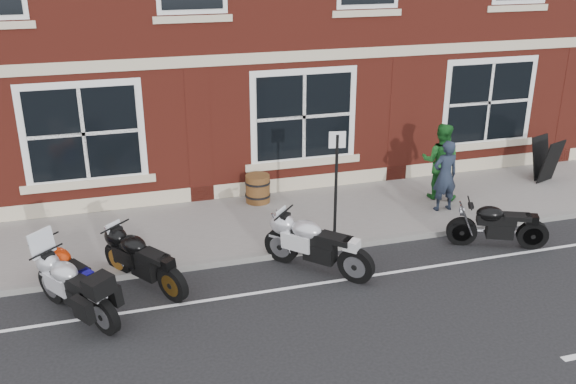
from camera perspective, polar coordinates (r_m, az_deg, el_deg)
The scene contains 13 objects.
ground at distance 11.61m, azimuth 1.08°, elevation -8.91°, with size 80.00×80.00×0.00m, color black.
sidewalk at distance 14.15m, azimuth -2.58°, elevation -2.76°, with size 30.00×3.00×0.12m, color slate.
kerb at distance 12.78m, azimuth -0.84°, elevation -5.57°, with size 30.00×0.16×0.12m, color slate.
moto_touring_silver at distance 11.26m, azimuth -18.39°, elevation -7.81°, with size 1.31×1.87×1.42m.
moto_sport_red at distance 11.87m, azimuth -18.85°, elevation -6.56°, with size 1.18×1.80×0.92m.
moto_sport_black at distance 11.84m, azimuth -12.70°, elevation -5.73°, with size 1.33×1.88×0.98m.
moto_sport_silver at distance 12.07m, azimuth 2.55°, elevation -4.49°, with size 1.66×1.77×1.03m.
moto_naked_black at distance 13.69m, azimuth 17.97°, elevation -2.62°, with size 1.90×0.93×0.91m.
pedestrian_left at distance 14.80m, azimuth 13.78°, elevation 1.42°, with size 0.60×0.39×1.64m, color #1B2332.
pedestrian_right at distance 15.46m, azimuth 13.39°, elevation 2.68°, with size 0.89×0.69×1.82m, color #1B6022.
a_board_sign at distance 17.55m, azimuth 21.95°, elevation 2.71°, with size 0.67×0.45×1.11m, color black, non-canonical shape.
barrel_planter at distance 15.01m, azimuth -2.71°, elevation 0.31°, with size 0.59×0.59×0.66m.
parking_sign at distance 12.67m, azimuth 4.30°, elevation 1.10°, with size 0.33×0.07×2.34m.
Camera 1 is at (-3.05, -9.52, 5.90)m, focal length 40.00 mm.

